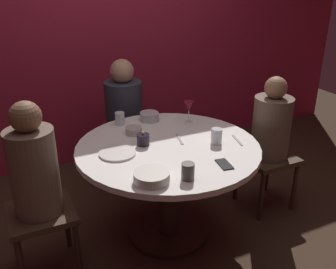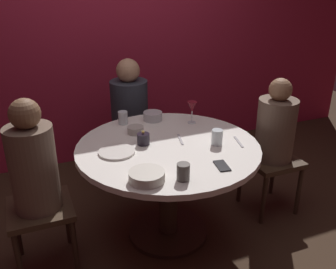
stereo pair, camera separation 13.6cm
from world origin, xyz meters
TOP-DOWN VIEW (x-y plane):
  - ground_plane at (0.00, 0.00)m, footprint 8.00×8.00m
  - back_wall at (0.00, 1.53)m, footprint 6.00×0.10m
  - dining_table at (0.00, 0.00)m, footprint 1.28×1.28m
  - seated_diner_left at (-0.89, 0.00)m, footprint 0.40×0.40m
  - seated_diner_back at (0.00, 0.92)m, footprint 0.40×0.40m
  - seated_diner_right at (0.91, 0.00)m, footprint 0.40×0.40m
  - candle_holder at (-0.15, 0.08)m, footprint 0.09×0.09m
  - wine_glass at (0.33, 0.32)m, footprint 0.08×0.08m
  - dinner_plate at (-0.36, 0.02)m, footprint 0.25×0.25m
  - cell_phone at (0.19, -0.41)m, footprint 0.09×0.15m
  - bowl_serving_large at (0.07, 0.49)m, footprint 0.15×0.15m
  - bowl_salad_center at (-0.14, 0.28)m, footprint 0.12×0.12m
  - bowl_small_white at (-0.29, -0.40)m, footprint 0.21×0.21m
  - cup_near_candle at (-0.18, 0.50)m, footprint 0.07×0.07m
  - cup_by_left_diner at (-0.10, -0.47)m, footprint 0.08×0.08m
  - cup_by_right_diner at (0.32, -0.12)m, footprint 0.08×0.08m
  - fork_near_plate at (0.48, -0.14)m, footprint 0.06×0.18m
  - knife_near_plate at (0.12, 0.05)m, footprint 0.06×0.18m

SIDE VIEW (x-z plane):
  - ground_plane at x=0.00m, z-range 0.00..0.00m
  - dining_table at x=0.00m, z-range 0.21..0.95m
  - seated_diner_right at x=0.91m, z-range 0.13..1.26m
  - seated_diner_back at x=0.00m, z-range 0.14..1.30m
  - seated_diner_left at x=-0.89m, z-range 0.13..1.33m
  - fork_near_plate at x=0.48m, z-range 0.74..0.75m
  - knife_near_plate at x=0.12m, z-range 0.74..0.75m
  - cell_phone at x=0.19m, z-range 0.74..0.75m
  - dinner_plate at x=-0.36m, z-range 0.74..0.76m
  - bowl_salad_center at x=-0.14m, z-range 0.74..0.80m
  - bowl_small_white at x=-0.29m, z-range 0.74..0.80m
  - bowl_serving_large at x=0.07m, z-range 0.74..0.81m
  - candle_holder at x=-0.15m, z-range 0.73..0.84m
  - cup_near_candle at x=-0.18m, z-range 0.74..0.85m
  - cup_by_left_diner at x=-0.10m, z-range 0.74..0.85m
  - cup_by_right_diner at x=0.32m, z-range 0.74..0.85m
  - wine_glass at x=0.33m, z-range 0.78..0.96m
  - back_wall at x=0.00m, z-range 0.00..2.60m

